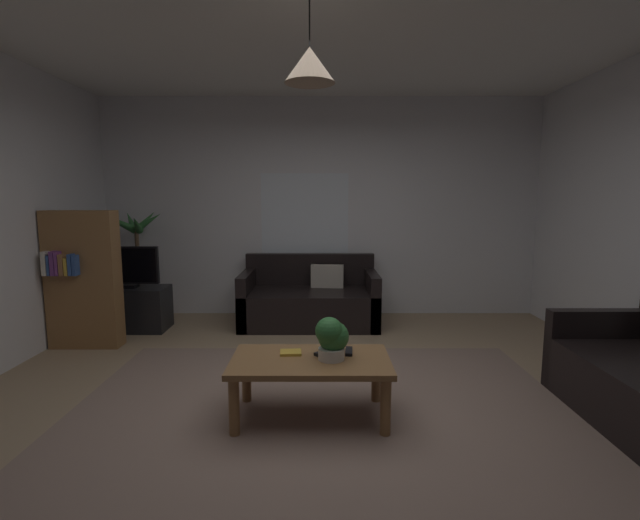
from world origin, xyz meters
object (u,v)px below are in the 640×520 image
(couch_under_window, at_px, (308,302))
(pendant_lamp, at_px, (308,65))
(book_on_table_0, at_px, (289,353))
(remote_on_table_0, at_px, (347,351))
(tv, at_px, (123,267))
(potted_palm_corner, at_px, (136,274))
(potted_plant_on_table, at_px, (330,337))
(bookshelf_corner, at_px, (81,279))
(coffee_table, at_px, (309,368))
(remote_on_table_1, at_px, (323,352))
(tv_stand, at_px, (127,309))

(couch_under_window, relative_size, pendant_lamp, 3.02)
(book_on_table_0, distance_m, remote_on_table_0, 0.41)
(couch_under_window, distance_m, tv, 2.17)
(couch_under_window, distance_m, potted_palm_corner, 2.18)
(potted_palm_corner, bearing_deg, tv, -84.07)
(book_on_table_0, bearing_deg, potted_plant_on_table, -19.32)
(bookshelf_corner, bearing_deg, coffee_table, -32.93)
(coffee_table, bearing_deg, potted_plant_on_table, -2.69)
(potted_plant_on_table, bearing_deg, tv, 137.58)
(couch_under_window, distance_m, bookshelf_corner, 2.48)
(remote_on_table_1, bearing_deg, potted_plant_on_table, -17.06)
(tv_stand, bearing_deg, bookshelf_corner, -107.23)
(couch_under_window, xyz_separation_m, remote_on_table_0, (0.33, -2.25, 0.16))
(coffee_table, relative_size, tv, 1.44)
(book_on_table_0, xyz_separation_m, remote_on_table_0, (0.41, 0.02, 0.00))
(remote_on_table_0, relative_size, potted_palm_corner, 0.11)
(couch_under_window, xyz_separation_m, remote_on_table_1, (0.16, -2.28, 0.16))
(coffee_table, bearing_deg, pendant_lamp, 0.00)
(pendant_lamp, bearing_deg, coffee_table, 180.00)
(couch_under_window, bearing_deg, potted_palm_corner, 175.01)
(coffee_table, xyz_separation_m, potted_plant_on_table, (0.14, -0.01, 0.22))
(potted_plant_on_table, distance_m, pendant_lamp, 1.78)
(pendant_lamp, bearing_deg, couch_under_window, 91.42)
(pendant_lamp, bearing_deg, remote_on_table_0, 23.19)
(couch_under_window, bearing_deg, remote_on_table_1, -86.09)
(remote_on_table_1, bearing_deg, potted_palm_corner, -179.44)
(bookshelf_corner, xyz_separation_m, pendant_lamp, (2.34, -1.52, 1.65))
(remote_on_table_0, height_order, pendant_lamp, pendant_lamp)
(book_on_table_0, xyz_separation_m, potted_palm_corner, (-2.06, 2.47, 0.15))
(tv, relative_size, bookshelf_corner, 0.54)
(coffee_table, relative_size, remote_on_table_0, 6.84)
(book_on_table_0, bearing_deg, couch_under_window, 87.91)
(remote_on_table_1, bearing_deg, couch_under_window, 141.41)
(remote_on_table_0, xyz_separation_m, potted_plant_on_table, (-0.13, -0.12, 0.15))
(potted_palm_corner, bearing_deg, potted_plant_on_table, -47.50)
(remote_on_table_0, distance_m, bookshelf_corner, 2.98)
(tv, xyz_separation_m, potted_palm_corner, (-0.05, 0.46, -0.16))
(book_on_table_0, distance_m, remote_on_table_1, 0.24)
(bookshelf_corner, bearing_deg, potted_plant_on_table, -31.50)
(book_on_table_0, xyz_separation_m, tv, (-2.02, 2.00, 0.31))
(remote_on_table_0, height_order, remote_on_table_1, same)
(remote_on_table_1, distance_m, bookshelf_corner, 2.84)
(coffee_table, bearing_deg, potted_palm_corner, 130.77)
(remote_on_table_1, relative_size, tv, 0.21)
(remote_on_table_0, bearing_deg, bookshelf_corner, 155.98)
(potted_plant_on_table, distance_m, tv, 3.12)
(potted_plant_on_table, height_order, tv, tv)
(tv, distance_m, potted_palm_corner, 0.49)
(tv, height_order, pendant_lamp, pendant_lamp)
(coffee_table, relative_size, bookshelf_corner, 0.78)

